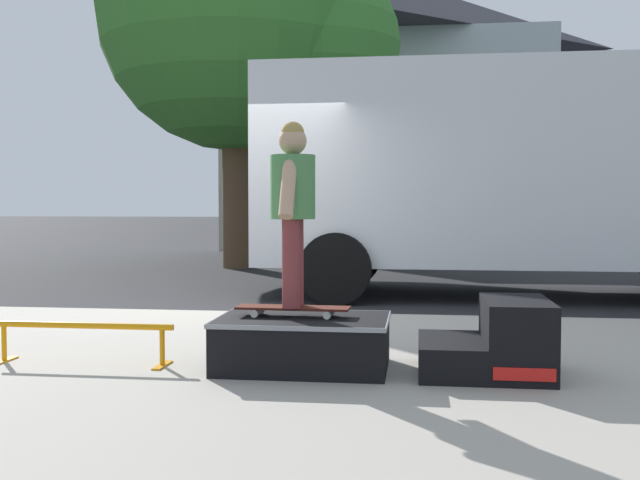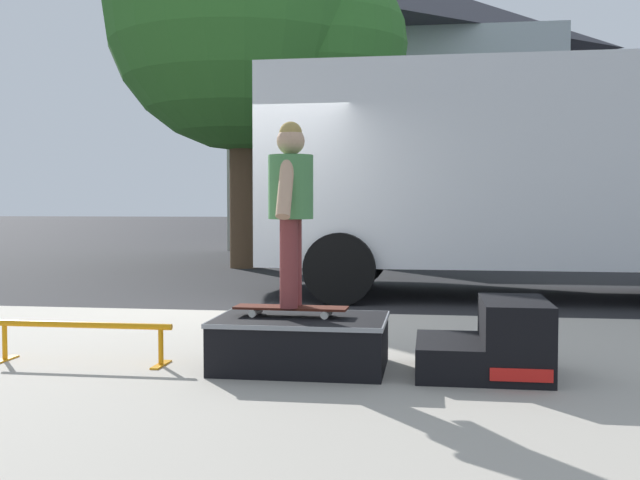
% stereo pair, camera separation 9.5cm
% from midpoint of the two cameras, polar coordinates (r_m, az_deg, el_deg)
% --- Properties ---
extents(ground_plane, '(140.00, 140.00, 0.00)m').
position_cam_midpoint_polar(ground_plane, '(8.50, -6.64, -5.71)').
color(ground_plane, black).
extents(sidewalk_slab, '(50.00, 5.00, 0.12)m').
position_cam_midpoint_polar(sidewalk_slab, '(5.69, -14.63, -9.35)').
color(sidewalk_slab, '#A8A093').
rests_on(sidewalk_slab, ground).
extents(skate_box, '(1.17, 0.79, 0.35)m').
position_cam_midpoint_polar(skate_box, '(5.13, -0.92, -7.74)').
color(skate_box, black).
rests_on(skate_box, sidewalk_slab).
extents(kicker_ramp, '(0.85, 0.78, 0.50)m').
position_cam_midpoint_polar(kicker_ramp, '(5.08, 13.71, -7.72)').
color(kicker_ramp, black).
rests_on(kicker_ramp, sidewalk_slab).
extents(grind_rail, '(1.33, 0.28, 0.29)m').
position_cam_midpoint_polar(grind_rail, '(5.54, -17.36, -6.79)').
color(grind_rail, orange).
rests_on(grind_rail, sidewalk_slab).
extents(skateboard, '(0.79, 0.22, 0.07)m').
position_cam_midpoint_polar(skateboard, '(5.13, -1.71, -5.25)').
color(skateboard, '#4C1E14').
rests_on(skateboard, skate_box).
extents(skater_kid, '(0.31, 0.65, 1.26)m').
position_cam_midpoint_polar(skater_kid, '(5.08, -1.72, 3.23)').
color(skater_kid, brown).
rests_on(skater_kid, skateboard).
extents(box_truck, '(6.91, 2.63, 3.05)m').
position_cam_midpoint_polar(box_truck, '(10.41, 15.72, 5.13)').
color(box_truck, white).
rests_on(box_truck, ground).
extents(street_tree_main, '(5.87, 5.34, 7.64)m').
position_cam_midpoint_polar(street_tree_main, '(15.12, -4.53, 16.34)').
color(street_tree_main, brown).
rests_on(street_tree_main, ground).
extents(house_behind, '(9.54, 8.23, 8.40)m').
position_cam_midpoint_polar(house_behind, '(23.95, 6.30, 9.87)').
color(house_behind, silver).
rests_on(house_behind, ground).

